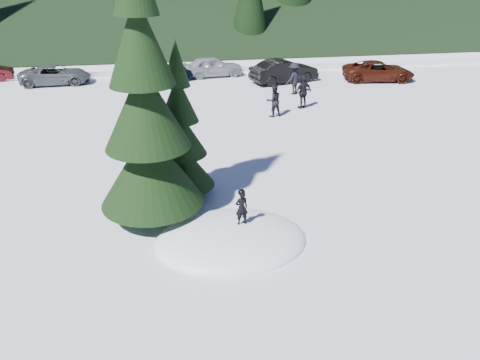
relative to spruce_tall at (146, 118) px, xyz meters
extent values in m
plane|color=white|center=(2.20, -1.80, -3.32)|extent=(200.00, 200.00, 0.00)
ellipsoid|color=white|center=(2.20, -1.80, -3.32)|extent=(4.48, 3.52, 0.96)
cylinder|color=black|center=(0.00, 0.00, -2.62)|extent=(0.38, 0.38, 1.40)
cone|color=black|center=(0.00, 0.00, -1.53)|extent=(3.20, 3.20, 2.46)
cone|color=black|center=(0.00, 0.00, 0.33)|extent=(2.54, 2.54, 2.46)
cone|color=black|center=(0.00, 0.00, 2.19)|extent=(1.88, 1.88, 2.46)
cylinder|color=black|center=(1.00, 1.40, -2.82)|extent=(0.26, 0.26, 1.00)
cone|color=black|center=(1.00, 1.40, -2.16)|extent=(2.20, 2.20, 1.52)
cone|color=black|center=(1.00, 1.40, -1.01)|extent=(1.75, 1.75, 1.52)
cone|color=black|center=(1.00, 1.40, 0.14)|extent=(1.29, 1.29, 1.52)
cone|color=black|center=(1.00, 1.40, 1.29)|extent=(0.84, 0.84, 1.52)
imported|color=black|center=(2.53, -1.67, -2.32)|extent=(0.42, 0.32, 1.05)
imported|color=black|center=(6.19, 9.66, -2.48)|extent=(0.92, 0.78, 1.67)
imported|color=black|center=(8.12, 10.81, -2.41)|extent=(1.15, 0.82, 1.82)
imported|color=black|center=(8.44, 13.78, -2.37)|extent=(1.41, 1.23, 1.89)
imported|color=#53585B|center=(-6.27, 18.80, -2.70)|extent=(4.55, 2.28, 1.24)
imported|color=black|center=(0.56, 18.20, -2.65)|extent=(4.99, 3.61, 1.34)
imported|color=#999CA1|center=(4.14, 19.26, -2.62)|extent=(4.27, 2.17, 1.39)
imported|color=black|center=(8.61, 16.77, -2.57)|extent=(4.83, 2.85, 1.50)
imported|color=#3C140B|center=(14.98, 16.17, -2.67)|extent=(4.97, 2.85, 1.30)
camera|label=1|loc=(0.49, -13.30, 4.19)|focal=35.00mm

